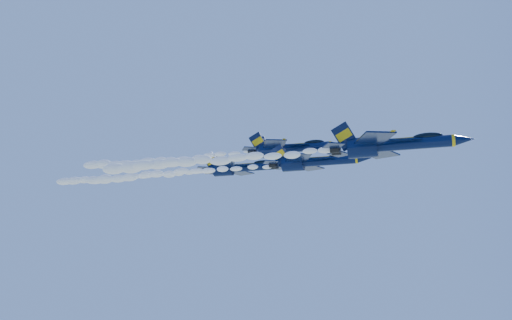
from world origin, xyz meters
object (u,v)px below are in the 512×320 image
(jet_second, at_px, (313,162))
(jet_third, at_px, (289,148))
(jet_lead, at_px, (391,145))
(jet_fourth, at_px, (240,168))

(jet_second, xyz_separation_m, jet_third, (-5.52, 7.17, 4.36))
(jet_lead, height_order, jet_third, jet_third)
(jet_lead, height_order, jet_fourth, jet_fourth)
(jet_fourth, bearing_deg, jet_third, -31.97)
(jet_lead, relative_size, jet_third, 1.05)
(jet_second, bearing_deg, jet_lead, -41.42)
(jet_second, bearing_deg, jet_fourth, 139.98)
(jet_second, distance_m, jet_fourth, 22.81)
(jet_lead, bearing_deg, jet_fourth, 139.39)
(jet_lead, xyz_separation_m, jet_third, (-17.88, 18.08, 5.32))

